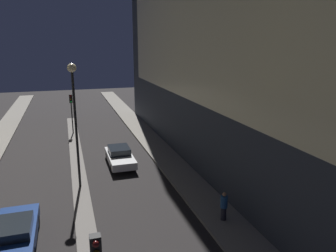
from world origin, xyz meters
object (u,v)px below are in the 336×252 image
traffic_light_mid (71,105)px  car_left_lane (15,233)px  street_lamp (74,102)px  pedestrian_on_right_sidewalk (224,206)px  car_right_lane (120,156)px

traffic_light_mid → car_left_lane: traffic_light_mid is taller
street_lamp → car_left_lane: size_ratio=1.74×
traffic_light_mid → pedestrian_on_right_sidewalk: 22.19m
car_right_lane → pedestrian_on_right_sidewalk: size_ratio=2.84×
car_left_lane → car_right_lane: size_ratio=1.02×
car_left_lane → car_right_lane: car_left_lane is taller
street_lamp → car_left_lane: street_lamp is taller
street_lamp → car_right_lane: size_ratio=1.78×
traffic_light_mid → street_lamp: (0.00, -13.98, 2.68)m
car_left_lane → pedestrian_on_right_sidewalk: size_ratio=2.91×
street_lamp → car_left_lane: (-3.29, -5.86, -5.15)m
car_left_lane → car_right_lane: 11.43m
car_right_lane → pedestrian_on_right_sidewalk: pedestrian_on_right_sidewalk is taller
car_left_lane → pedestrian_on_right_sidewalk: 10.55m
traffic_light_mid → car_right_lane: bearing=-72.6°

